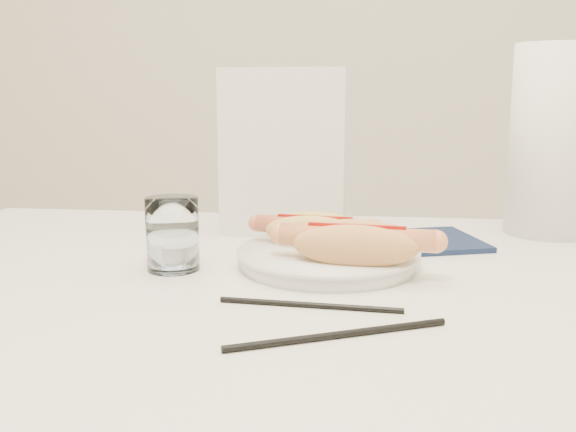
# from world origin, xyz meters

# --- Properties ---
(table) EXTENTS (1.20, 0.80, 0.75)m
(table) POSITION_xyz_m (0.00, 0.00, 0.69)
(table) COLOR white
(table) RESTS_ON ground
(plate) EXTENTS (0.23, 0.23, 0.02)m
(plate) POSITION_xyz_m (0.03, 0.06, 0.76)
(plate) COLOR white
(plate) RESTS_ON table
(hotdog_left) EXTENTS (0.16, 0.08, 0.04)m
(hotdog_left) POSITION_xyz_m (0.01, 0.09, 0.79)
(hotdog_left) COLOR #ECBE5E
(hotdog_left) RESTS_ON plate
(hotdog_right) EXTENTS (0.19, 0.09, 0.05)m
(hotdog_right) POSITION_xyz_m (0.07, 0.01, 0.79)
(hotdog_right) COLOR #E79E5A
(hotdog_right) RESTS_ON plate
(water_glass) EXTENTS (0.07, 0.07, 0.09)m
(water_glass) POSITION_xyz_m (-0.16, 0.02, 0.80)
(water_glass) COLOR white
(water_glass) RESTS_ON table
(chopstick_near) EXTENTS (0.20, 0.02, 0.01)m
(chopstick_near) POSITION_xyz_m (0.03, -0.11, 0.75)
(chopstick_near) COLOR black
(chopstick_near) RESTS_ON table
(chopstick_far) EXTENTS (0.21, 0.10, 0.01)m
(chopstick_far) POSITION_xyz_m (0.06, -0.19, 0.75)
(chopstick_far) COLOR black
(chopstick_far) RESTS_ON table
(napkin_box) EXTENTS (0.20, 0.12, 0.26)m
(napkin_box) POSITION_xyz_m (-0.04, 0.26, 0.88)
(napkin_box) COLOR white
(napkin_box) RESTS_ON table
(navy_napkin) EXTENTS (0.18, 0.18, 0.01)m
(navy_napkin) POSITION_xyz_m (0.17, 0.20, 0.75)
(navy_napkin) COLOR #131E3C
(navy_napkin) RESTS_ON table
(paper_towel_roll) EXTENTS (0.15, 0.15, 0.29)m
(paper_towel_roll) POSITION_xyz_m (0.37, 0.29, 0.90)
(paper_towel_roll) COLOR white
(paper_towel_roll) RESTS_ON table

